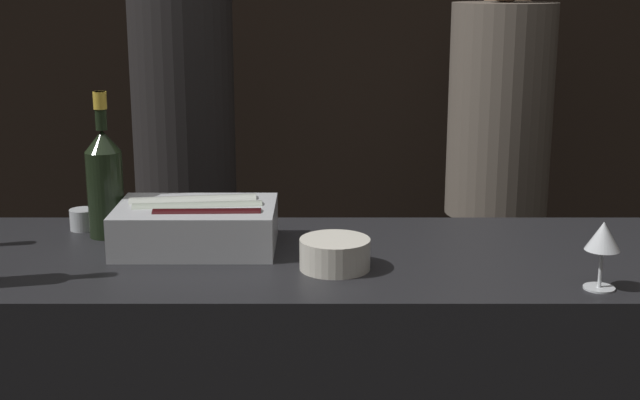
{
  "coord_description": "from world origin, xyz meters",
  "views": [
    {
      "loc": [
        -0.0,
        -1.63,
        1.68
      ],
      "look_at": [
        0.0,
        0.35,
        1.18
      ],
      "focal_mm": 50.0,
      "sensor_mm": 36.0,
      "label": 1
    }
  ],
  "objects_px": {
    "ice_bin_with_bottles": "(197,223)",
    "person_in_hoodie": "(497,167)",
    "bowl_white": "(335,253)",
    "person_blond_tee": "(500,148)",
    "person_grey_polo": "(185,151)",
    "champagne_bottle": "(105,180)",
    "candle_votive": "(83,219)",
    "wine_glass": "(603,239)"
  },
  "relations": [
    {
      "from": "ice_bin_with_bottles",
      "to": "bowl_white",
      "type": "height_order",
      "value": "ice_bin_with_bottles"
    },
    {
      "from": "person_in_hoodie",
      "to": "person_grey_polo",
      "type": "bearing_deg",
      "value": 58.1
    },
    {
      "from": "bowl_white",
      "to": "champagne_bottle",
      "type": "distance_m",
      "value": 0.62
    },
    {
      "from": "candle_votive",
      "to": "person_grey_polo",
      "type": "height_order",
      "value": "person_grey_polo"
    },
    {
      "from": "person_in_hoodie",
      "to": "wine_glass",
      "type": "bearing_deg",
      "value": 157.61
    },
    {
      "from": "ice_bin_with_bottles",
      "to": "champagne_bottle",
      "type": "xyz_separation_m",
      "value": [
        -0.23,
        0.09,
        0.08
      ]
    },
    {
      "from": "person_blond_tee",
      "to": "person_grey_polo",
      "type": "xyz_separation_m",
      "value": [
        -1.31,
        -0.34,
        0.06
      ]
    },
    {
      "from": "champagne_bottle",
      "to": "person_blond_tee",
      "type": "distance_m",
      "value": 2.13
    },
    {
      "from": "ice_bin_with_bottles",
      "to": "person_in_hoodie",
      "type": "height_order",
      "value": "person_in_hoodie"
    },
    {
      "from": "ice_bin_with_bottles",
      "to": "person_grey_polo",
      "type": "relative_size",
      "value": 0.2
    },
    {
      "from": "ice_bin_with_bottles",
      "to": "person_blond_tee",
      "type": "height_order",
      "value": "person_blond_tee"
    },
    {
      "from": "wine_glass",
      "to": "candle_votive",
      "type": "relative_size",
      "value": 2.17
    },
    {
      "from": "champagne_bottle",
      "to": "wine_glass",
      "type": "bearing_deg",
      "value": -19.25
    },
    {
      "from": "person_grey_polo",
      "to": "ice_bin_with_bottles",
      "type": "bearing_deg",
      "value": -130.2
    },
    {
      "from": "candle_votive",
      "to": "person_in_hoodie",
      "type": "height_order",
      "value": "person_in_hoodie"
    },
    {
      "from": "bowl_white",
      "to": "champagne_bottle",
      "type": "height_order",
      "value": "champagne_bottle"
    },
    {
      "from": "bowl_white",
      "to": "person_blond_tee",
      "type": "distance_m",
      "value": 2.07
    },
    {
      "from": "person_grey_polo",
      "to": "bowl_white",
      "type": "bearing_deg",
      "value": -120.34
    },
    {
      "from": "candle_votive",
      "to": "champagne_bottle",
      "type": "bearing_deg",
      "value": -36.96
    },
    {
      "from": "wine_glass",
      "to": "person_blond_tee",
      "type": "distance_m",
      "value": 2.08
    },
    {
      "from": "ice_bin_with_bottles",
      "to": "wine_glass",
      "type": "relative_size",
      "value": 2.59
    },
    {
      "from": "champagne_bottle",
      "to": "person_grey_polo",
      "type": "bearing_deg",
      "value": 90.42
    },
    {
      "from": "bowl_white",
      "to": "person_in_hoodie",
      "type": "height_order",
      "value": "person_in_hoodie"
    },
    {
      "from": "bowl_white",
      "to": "person_grey_polo",
      "type": "height_order",
      "value": "person_grey_polo"
    },
    {
      "from": "wine_glass",
      "to": "champagne_bottle",
      "type": "relative_size",
      "value": 0.4
    },
    {
      "from": "ice_bin_with_bottles",
      "to": "person_blond_tee",
      "type": "relative_size",
      "value": 0.21
    },
    {
      "from": "person_blond_tee",
      "to": "person_grey_polo",
      "type": "relative_size",
      "value": 0.95
    },
    {
      "from": "bowl_white",
      "to": "wine_glass",
      "type": "relative_size",
      "value": 1.08
    },
    {
      "from": "ice_bin_with_bottles",
      "to": "person_in_hoodie",
      "type": "xyz_separation_m",
      "value": [
        0.93,
        1.17,
        -0.11
      ]
    },
    {
      "from": "person_in_hoodie",
      "to": "ice_bin_with_bottles",
      "type": "bearing_deg",
      "value": 122.07
    },
    {
      "from": "candle_votive",
      "to": "person_in_hoodie",
      "type": "bearing_deg",
      "value": 39.44
    },
    {
      "from": "wine_glass",
      "to": "champagne_bottle",
      "type": "height_order",
      "value": "champagne_bottle"
    },
    {
      "from": "ice_bin_with_bottles",
      "to": "wine_glass",
      "type": "height_order",
      "value": "wine_glass"
    },
    {
      "from": "champagne_bottle",
      "to": "bowl_white",
      "type": "bearing_deg",
      "value": -24.49
    },
    {
      "from": "person_in_hoodie",
      "to": "person_blond_tee",
      "type": "xyz_separation_m",
      "value": [
        0.13,
        0.6,
        -0.05
      ]
    },
    {
      "from": "bowl_white",
      "to": "person_blond_tee",
      "type": "xyz_separation_m",
      "value": [
        0.74,
        1.93,
        -0.14
      ]
    },
    {
      "from": "person_blond_tee",
      "to": "wine_glass",
      "type": "bearing_deg",
      "value": 76.46
    },
    {
      "from": "ice_bin_with_bottles",
      "to": "bowl_white",
      "type": "xyz_separation_m",
      "value": [
        0.32,
        -0.16,
        -0.02
      ]
    },
    {
      "from": "candle_votive",
      "to": "champagne_bottle",
      "type": "distance_m",
      "value": 0.15
    },
    {
      "from": "champagne_bottle",
      "to": "person_grey_polo",
      "type": "distance_m",
      "value": 1.35
    },
    {
      "from": "ice_bin_with_bottles",
      "to": "candle_votive",
      "type": "xyz_separation_m",
      "value": [
        -0.31,
        0.15,
        -0.03
      ]
    },
    {
      "from": "candle_votive",
      "to": "champagne_bottle",
      "type": "xyz_separation_m",
      "value": [
        0.07,
        -0.06,
        0.11
      ]
    }
  ]
}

